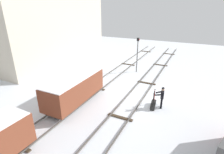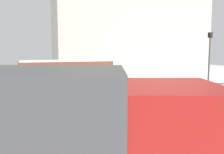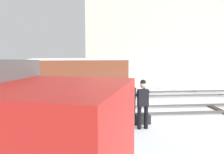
{
  "view_description": "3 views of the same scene",
  "coord_description": "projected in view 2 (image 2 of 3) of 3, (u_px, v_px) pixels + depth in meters",
  "views": [
    {
      "loc": [
        -13.51,
        -4.26,
        7.59
      ],
      "look_at": [
        0.15,
        2.49,
        1.49
      ],
      "focal_mm": 27.93,
      "sensor_mm": 36.0,
      "label": 1
    },
    {
      "loc": [
        -5.56,
        -11.76,
        3.06
      ],
      "look_at": [
        -0.79,
        2.13,
        1.4
      ],
      "focal_mm": 38.83,
      "sensor_mm": 36.0,
      "label": 2
    },
    {
      "loc": [
        -2.82,
        -11.4,
        2.9
      ],
      "look_at": [
        -1.44,
        2.06,
        1.46
      ],
      "focal_mm": 40.81,
      "sensor_mm": 36.0,
      "label": 3
    }
  ],
  "objects": [
    {
      "name": "freight_car_far_end",
      "position": [
        66.0,
        76.0,
        15.94
      ],
      "size": [
        5.87,
        2.16,
        2.38
      ],
      "rotation": [
        0.0,
        0.0,
        0.01
      ],
      "color": "#2D2B28",
      "rests_on": "ground_plane"
    },
    {
      "name": "apartment_building",
      "position": [
        130.0,
        21.0,
        28.94
      ],
      "size": [
        18.26,
        6.94,
        13.03
      ],
      "color": "beige",
      "rests_on": "ground_plane"
    },
    {
      "name": "switch_lever_frame",
      "position": [
        137.0,
        111.0,
        11.17
      ],
      "size": [
        1.27,
        0.51,
        1.45
      ],
      "rotation": [
        0.0,
        0.0,
        0.12
      ],
      "color": "black",
      "rests_on": "ground_plane"
    },
    {
      "name": "signal_post",
      "position": [
        209.0,
        57.0,
        17.03
      ],
      "size": [
        0.24,
        0.32,
        4.26
      ],
      "color": "#4C4C4C",
      "rests_on": "ground_plane"
    },
    {
      "name": "rail_worker",
      "position": [
        146.0,
        96.0,
        10.59
      ],
      "size": [
        0.6,
        0.72,
        1.84
      ],
      "rotation": [
        0.0,
        0.0,
        0.12
      ],
      "color": "black",
      "rests_on": "ground_plane"
    },
    {
      "name": "ground_plane",
      "position": [
        138.0,
        106.0,
        13.19
      ],
      "size": [
        60.0,
        60.0,
        0.0
      ],
      "primitive_type": "plane",
      "color": "silver"
    },
    {
      "name": "track_main_line",
      "position": [
        138.0,
        104.0,
        13.18
      ],
      "size": [
        44.0,
        1.94,
        0.18
      ],
      "color": "#4C4742",
      "rests_on": "ground_plane"
    },
    {
      "name": "delivery_truck",
      "position": [
        63.0,
        133.0,
        4.36
      ],
      "size": [
        5.87,
        3.83,
        2.73
      ],
      "rotation": [
        0.0,
        0.0,
        -0.33
      ],
      "color": "#B21E19",
      "rests_on": "ground_plane"
    },
    {
      "name": "track_siding_near",
      "position": [
        113.0,
        92.0,
        17.14
      ],
      "size": [
        44.0,
        1.94,
        0.18
      ],
      "color": "#4C4742",
      "rests_on": "ground_plane"
    }
  ]
}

